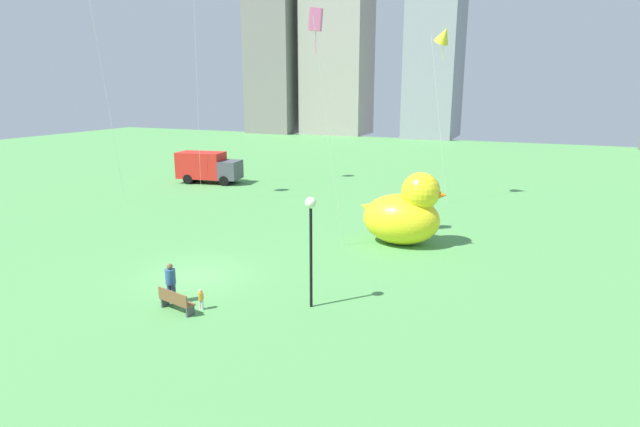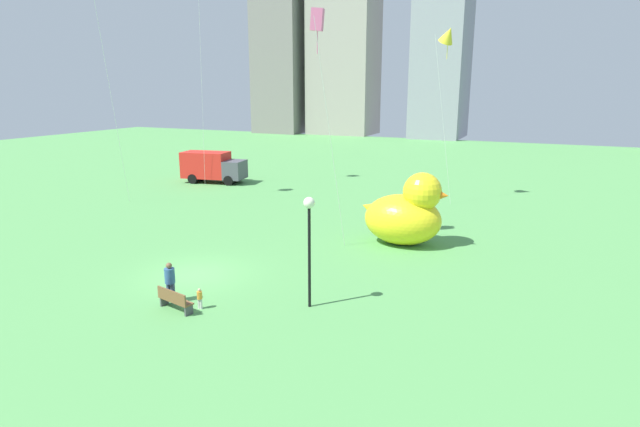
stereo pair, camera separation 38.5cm
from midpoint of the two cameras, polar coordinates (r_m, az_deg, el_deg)
The scene contains 10 objects.
ground_plane at distance 25.39m, azimuth -13.27°, elevation -6.66°, with size 140.00×140.00×0.00m, color #539850.
park_bench at distance 21.58m, azimuth -15.36°, elevation -9.18°, with size 1.77×0.82×0.90m.
person_adult at distance 22.27m, azimuth -15.82°, elevation -7.16°, with size 0.42×0.42×1.73m.
person_child at distance 21.50m, azimuth -12.69°, elevation -9.08°, with size 0.21×0.21×0.87m.
giant_inflatable_duck at distance 29.39m, azimuth 9.87°, elevation -0.03°, with size 5.06×3.25×4.19m.
lamppost at distance 20.21m, azimuth -0.66°, elevation -1.24°, with size 0.46×0.46×4.59m.
box_truck at distance 49.08m, azimuth -11.62°, elevation 5.05°, with size 6.13×3.25×2.85m.
city_skyline at distance 94.86m, azimuth 7.74°, elevation 18.15°, with size 75.54×19.09×40.00m.
kite_yellow at distance 40.81m, azimuth 14.30°, elevation 18.60°, with size 2.00×1.96×13.16m.
kite_pink at distance 28.19m, azimuth 0.13°, elevation 20.55°, with size 1.90×1.99×12.69m.
Camera 2 is at (15.01, -18.57, 8.76)m, focal length 28.86 mm.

